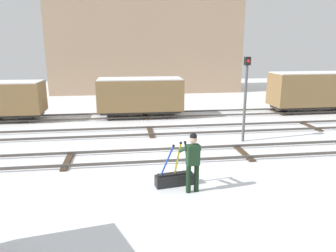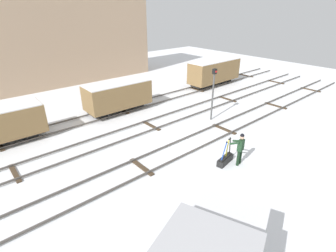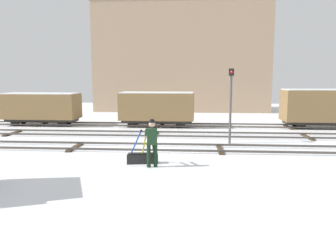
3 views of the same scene
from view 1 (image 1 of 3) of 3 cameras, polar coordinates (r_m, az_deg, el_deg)
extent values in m
plane|color=white|center=(12.88, -1.65, -5.66)|extent=(60.00, 60.00, 0.00)
cube|color=#4C4742|center=(12.16, -1.27, -6.22)|extent=(44.00, 0.07, 0.10)
cube|color=#4C4742|center=(13.51, -1.99, -4.12)|extent=(44.00, 0.07, 0.10)
cube|color=#423323|center=(12.99, -17.36, -5.96)|extent=(0.24, 1.94, 0.08)
cube|color=#423323|center=(13.68, 13.22, -4.67)|extent=(0.24, 1.94, 0.08)
cube|color=#4C4742|center=(15.75, -2.88, -1.48)|extent=(44.00, 0.07, 0.10)
cube|color=#4C4742|center=(17.14, -3.31, -0.21)|extent=(44.00, 0.07, 0.10)
cube|color=#423323|center=(16.46, -3.10, -1.12)|extent=(0.24, 1.94, 0.08)
cube|color=#423323|center=(19.28, 23.95, -0.08)|extent=(0.24, 1.94, 0.08)
cube|color=#4C4742|center=(19.53, -3.91, 1.56)|extent=(44.00, 0.07, 0.10)
cube|color=#4C4742|center=(20.94, -4.19, 2.40)|extent=(44.00, 0.07, 0.10)
cube|color=#423323|center=(20.25, -4.05, 1.74)|extent=(0.24, 1.94, 0.08)
cube|color=#423323|center=(22.60, 18.83, 2.31)|extent=(0.24, 1.94, 0.08)
cube|color=black|center=(10.41, 1.17, -9.51)|extent=(1.28, 0.56, 0.36)
cube|color=black|center=(10.33, 1.18, -8.44)|extent=(1.13, 0.38, 0.06)
cylinder|color=#1E47B7|center=(10.09, -0.18, -6.24)|extent=(0.48, 0.13, 0.98)
sphere|color=black|center=(10.00, 0.99, -3.54)|extent=(0.09, 0.09, 0.09)
cylinder|color=yellow|center=(10.19, 1.72, -5.85)|extent=(0.26, 0.10, 1.04)
sphere|color=black|center=(10.05, 2.28, -3.03)|extent=(0.09, 0.09, 0.09)
cylinder|color=black|center=(10.28, 3.33, -5.64)|extent=(0.19, 0.08, 1.05)
sphere|color=black|center=(10.10, 3.05, -2.89)|extent=(0.09, 0.09, 0.09)
cylinder|color=black|center=(9.85, 3.64, -9.32)|extent=(0.15, 0.15, 0.88)
cylinder|color=black|center=(9.94, 5.06, -9.12)|extent=(0.15, 0.15, 0.88)
cube|color=#1E3D23|center=(9.62, 4.44, -5.11)|extent=(0.41, 0.30, 0.62)
sphere|color=tan|center=(9.48, 4.49, -2.42)|extent=(0.24, 0.24, 0.24)
sphere|color=black|center=(9.45, 4.50, -1.84)|extent=(0.21, 0.21, 0.21)
cylinder|color=#1E3D23|center=(9.74, 2.73, -4.15)|extent=(0.20, 0.58, 0.36)
cylinder|color=#1E3D23|center=(9.92, 4.97, -4.12)|extent=(0.21, 0.60, 0.28)
cylinder|color=#4C4C4C|center=(15.07, 13.45, 3.77)|extent=(0.12, 0.12, 3.50)
cube|color=black|center=(14.86, 13.88, 11.12)|extent=(0.24, 0.24, 0.36)
sphere|color=red|center=(14.74, 14.06, 11.08)|extent=(0.14, 0.14, 0.14)
cube|color=tan|center=(32.13, -3.99, 15.99)|extent=(17.64, 5.36, 10.90)
cube|color=#2D2B28|center=(23.85, 24.64, 3.24)|extent=(5.91, 1.29, 0.20)
cube|color=olive|center=(23.68, 24.92, 5.96)|extent=(6.23, 2.11, 2.09)
cube|color=white|center=(23.58, 25.19, 8.55)|extent=(6.10, 2.03, 0.06)
cylinder|color=black|center=(22.34, 21.05, 2.81)|extent=(0.70, 0.11, 0.70)
cylinder|color=black|center=(23.30, 19.71, 3.35)|extent=(0.70, 0.11, 0.70)
cylinder|color=black|center=(20.38, -23.93, 1.53)|extent=(0.70, 0.11, 0.70)
cylinder|color=black|center=(21.42, -23.10, 2.17)|extent=(0.70, 0.11, 0.70)
cube|color=#2D2B28|center=(20.16, -4.89, 2.72)|extent=(4.92, 1.34, 0.20)
cube|color=olive|center=(19.99, -4.95, 5.61)|extent=(5.19, 2.20, 1.86)
cube|color=white|center=(19.87, -5.01, 8.35)|extent=(5.08, 2.11, 0.06)
cylinder|color=black|center=(19.61, -9.71, 2.09)|extent=(0.70, 0.11, 0.70)
cylinder|color=black|center=(20.75, -9.59, 2.76)|extent=(0.70, 0.11, 0.70)
cylinder|color=black|center=(19.74, 0.06, 2.37)|extent=(0.70, 0.11, 0.70)
cylinder|color=black|center=(20.87, -0.34, 3.02)|extent=(0.70, 0.11, 0.70)
camera|label=2|loc=(9.56, -87.13, 22.94)|focal=27.21mm
camera|label=3|loc=(5.03, 123.52, -19.12)|focal=35.58mm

